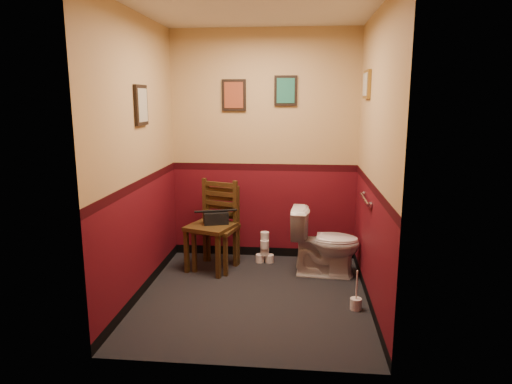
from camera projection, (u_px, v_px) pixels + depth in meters
floor at (254, 296)px, 4.49m from camera, size 2.20×2.40×0.00m
ceiling at (253, 6)px, 3.95m from camera, size 2.20×2.40×0.00m
wall_back at (264, 147)px, 5.39m from camera, size 2.20×0.00×2.70m
wall_front at (235, 184)px, 3.05m from camera, size 2.20×0.00×2.70m
wall_left at (138, 159)px, 4.32m from camera, size 0.00×2.40×2.70m
wall_right at (374, 162)px, 4.11m from camera, size 0.00×2.40×2.70m
grab_bar at (365, 199)px, 4.44m from camera, size 0.05×0.56×0.06m
framed_print_back_a at (234, 95)px, 5.28m from camera, size 0.28×0.04×0.36m
framed_print_back_b at (286, 91)px, 5.21m from camera, size 0.26×0.04×0.34m
framed_print_left at (141, 105)px, 4.32m from camera, size 0.04×0.30×0.38m
framed_print_right at (367, 84)px, 4.56m from camera, size 0.04×0.34×0.28m
toilet at (325, 243)px, 4.98m from camera, size 0.78×0.48×0.74m
toilet_brush at (356, 303)px, 4.20m from camera, size 0.11×0.11×0.38m
chair_left at (213, 226)px, 5.15m from camera, size 0.60×0.60×1.01m
chair_right at (218, 228)px, 5.19m from camera, size 0.52×0.52×0.94m
handbag at (216, 220)px, 5.13m from camera, size 0.30×0.21×0.20m
tp_stack at (265, 250)px, 5.39m from camera, size 0.21×0.13×0.37m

